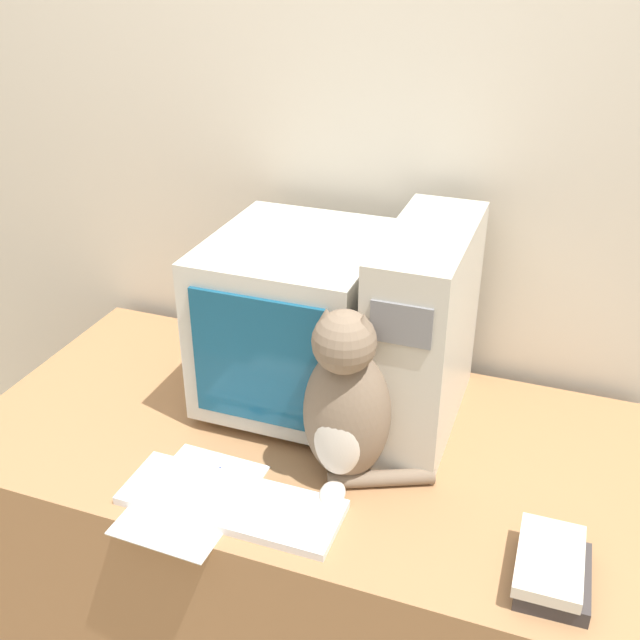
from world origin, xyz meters
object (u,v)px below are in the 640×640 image
at_px(crt_monitor, 296,320).
at_px(computer_tower, 423,331).
at_px(cat, 347,406).
at_px(pen, 188,470).
at_px(book_stack, 552,569).
at_px(keyboard, 231,502).

height_order(crt_monitor, computer_tower, computer_tower).
distance_m(crt_monitor, cat, 0.32).
relative_size(cat, pen, 2.95).
xyz_separation_m(computer_tower, pen, (-0.41, -0.35, -0.23)).
distance_m(computer_tower, cat, 0.27).
height_order(crt_monitor, cat, crt_monitor).
height_order(computer_tower, pen, computer_tower).
bearing_deg(crt_monitor, book_stack, -31.53).
distance_m(keyboard, pen, 0.15).
distance_m(cat, pen, 0.38).
distance_m(computer_tower, pen, 0.59).
relative_size(computer_tower, keyboard, 1.05).
height_order(keyboard, cat, cat).
bearing_deg(keyboard, crt_monitor, 92.97).
distance_m(book_stack, pen, 0.75).
relative_size(keyboard, book_stack, 2.36).
bearing_deg(computer_tower, pen, -139.29).
bearing_deg(crt_monitor, keyboard, -87.03).
bearing_deg(computer_tower, keyboard, -123.68).
relative_size(keyboard, pen, 3.29).
bearing_deg(computer_tower, cat, -110.67).
bearing_deg(book_stack, cat, 161.17).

